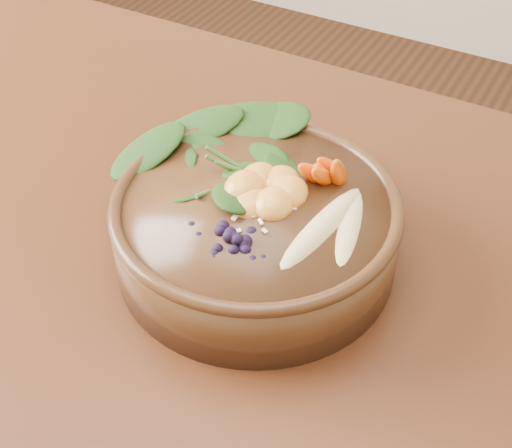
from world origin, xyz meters
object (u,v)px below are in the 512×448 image
object	(u,v)px
stoneware_bowl	(256,232)
kale_heap	(244,141)
banana_halves	(337,215)
mandarin_cluster	(266,180)
carrot_cluster	(338,143)
dining_table	(151,319)
blueberry_pile	(229,225)

from	to	relation	value
stoneware_bowl	kale_heap	size ratio (longest dim) A/B	1.53
banana_halves	mandarin_cluster	bearing A→B (deg)	170.25
stoneware_bowl	banana_halves	bearing A→B (deg)	4.57
carrot_cluster	kale_heap	bearing A→B (deg)	-169.49
stoneware_bowl	carrot_cluster	distance (m)	0.12
dining_table	carrot_cluster	xyz separation A→B (m)	(0.15, 0.13, 0.21)
carrot_cluster	mandarin_cluster	bearing A→B (deg)	-129.81
stoneware_bowl	mandarin_cluster	size ratio (longest dim) A/B	3.15
dining_table	kale_heap	distance (m)	0.23
kale_heap	carrot_cluster	world-z (taller)	carrot_cluster
kale_heap	carrot_cluster	size ratio (longest dim) A/B	2.38
stoneware_bowl	carrot_cluster	xyz separation A→B (m)	(0.05, 0.08, 0.08)
kale_heap	mandarin_cluster	size ratio (longest dim) A/B	2.07
banana_halves	dining_table	bearing A→B (deg)	-162.15
carrot_cluster	blueberry_pile	world-z (taller)	carrot_cluster
dining_table	blueberry_pile	bearing A→B (deg)	0.46
banana_halves	stoneware_bowl	bearing A→B (deg)	-177.26
dining_table	banana_halves	size ratio (longest dim) A/B	10.16
blueberry_pile	mandarin_cluster	bearing A→B (deg)	92.57
kale_heap	carrot_cluster	bearing A→B (deg)	12.34
kale_heap	banana_halves	bearing A→B (deg)	-21.72
blueberry_pile	banana_halves	bearing A→B (deg)	40.32
mandarin_cluster	carrot_cluster	bearing A→B (deg)	52.03
kale_heap	stoneware_bowl	bearing A→B (deg)	-51.30
stoneware_bowl	carrot_cluster	world-z (taller)	carrot_cluster
banana_halves	blueberry_pile	size ratio (longest dim) A/B	1.23
carrot_cluster	banana_halves	size ratio (longest dim) A/B	0.49
dining_table	stoneware_bowl	size ratio (longest dim) A/B	5.77
carrot_cluster	banana_halves	xyz separation A→B (m)	(0.03, -0.07, -0.02)
kale_heap	banana_halves	distance (m)	0.13
dining_table	kale_heap	bearing A→B (deg)	63.95
mandarin_cluster	kale_heap	bearing A→B (deg)	140.05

